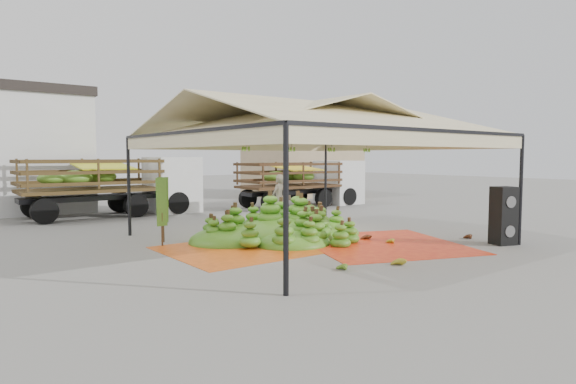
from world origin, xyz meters
TOP-DOWN VIEW (x-y plane):
  - ground at (0.00, 0.00)m, footprint 90.00×90.00m
  - canopy_tent at (0.00, 0.00)m, footprint 8.10×8.10m
  - building_tan at (10.00, 13.00)m, footprint 6.30×5.30m
  - tarp_left at (-2.46, 0.05)m, footprint 3.74×3.57m
  - tarp_right at (1.07, -1.69)m, footprint 5.26×5.38m
  - banana_heap at (-0.49, 0.84)m, footprint 5.96×5.05m
  - hand_yellow_a at (1.27, -1.72)m, footprint 0.50×0.45m
  - hand_yellow_b at (-0.68, -3.70)m, footprint 0.57×0.51m
  - hand_red_a at (3.67, -2.59)m, footprint 0.55×0.51m
  - hand_red_b at (1.17, -0.95)m, footprint 0.57×0.53m
  - hand_green at (-1.99, -3.23)m, footprint 0.47×0.41m
  - hanging_bunches at (0.01, 0.08)m, footprint 4.74×0.24m
  - speaker_stack at (3.70, -3.70)m, footprint 0.71×0.66m
  - banana_leaves at (-3.70, 1.94)m, footprint 0.96×1.36m
  - vendor at (1.33, 3.56)m, footprint 0.76×0.64m
  - truck_left at (-2.55, 9.35)m, footprint 6.97×2.47m
  - truck_right at (5.97, 7.61)m, footprint 6.45×2.33m

SIDE VIEW (x-z plane):
  - ground at x=0.00m, z-range 0.00..0.00m
  - banana_leaves at x=-3.70m, z-range -1.85..1.85m
  - tarp_left at x=-2.46m, z-range 0.00..0.01m
  - tarp_right at x=1.07m, z-range 0.00..0.01m
  - hand_yellow_a at x=1.27m, z-range 0.00..0.19m
  - hand_green at x=-1.99m, z-range 0.00..0.19m
  - hand_red_a at x=3.67m, z-range 0.00..0.20m
  - hand_red_b at x=1.17m, z-range 0.00..0.20m
  - hand_yellow_b at x=-0.68m, z-range 0.00..0.22m
  - banana_heap at x=-0.49m, z-range 0.00..1.20m
  - speaker_stack at x=3.70m, z-range 0.00..1.60m
  - vendor at x=1.33m, z-range 0.00..1.77m
  - truck_right at x=5.97m, z-range 0.26..2.46m
  - truck_left at x=-2.55m, z-range 0.28..2.67m
  - building_tan at x=10.00m, z-range 0.02..4.12m
  - hanging_bunches at x=0.01m, z-range 2.52..2.72m
  - canopy_tent at x=0.00m, z-range 1.30..5.30m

